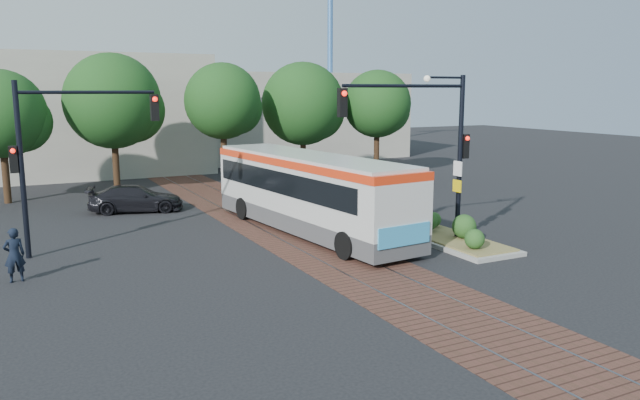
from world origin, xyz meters
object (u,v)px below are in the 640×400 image
Objects in this scene: city_bus at (309,189)px; traffic_island at (453,234)px; signal_pole_left at (56,144)px; signal_pole_main at (434,133)px; parked_car at (136,198)px; officer at (14,255)px.

traffic_island is at bearing -51.63° from city_bus.
city_bus is at bearing -4.80° from signal_pole_left.
city_bus is 1.99× the size of signal_pole_main.
signal_pole_main is 1.00× the size of signal_pole_left.
traffic_island is at bearing -126.97° from parked_car.
city_bus is at bearing 127.14° from signal_pole_main.
city_bus is 5.60m from signal_pole_main.
city_bus reaches higher than traffic_island.
officer reaches higher than traffic_island.
officer is (-13.81, 2.00, -3.33)m from signal_pole_main.
officer is at bearing 171.75° from signal_pole_main.
city_bus reaches higher than officer.
signal_pole_left is at bearing 169.35° from city_bus.
city_bus is 9.45m from signal_pole_left.
signal_pole_main reaches higher than traffic_island.
signal_pole_main is at bearing 174.64° from traffic_island.
city_bus is 2.76× the size of parked_car.
signal_pole_left reaches higher than officer.
city_bus is 7.19× the size of officer.
signal_pole_left is 8.38m from parked_car.
parked_car is (-5.42, 7.53, -1.12)m from city_bus.
signal_pole_left is 1.39× the size of parked_car.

